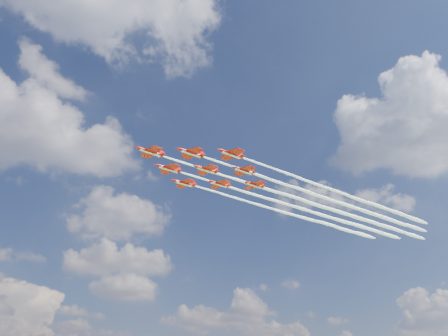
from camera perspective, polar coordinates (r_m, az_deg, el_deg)
The scene contains 9 objects.
jet_lead at distance 158.59m, azimuth 8.59°, elevation -3.66°, with size 115.22×33.23×2.40m.
jet_row2_port at distance 161.35m, azimuth 12.71°, elevation -3.70°, with size 115.22×33.23×2.40m.
jet_row2_starb at distance 169.38m, azimuth 9.43°, elevation -5.08°, with size 115.22×33.23×2.40m.
jet_row3_port at distance 164.90m, azimuth 16.66°, elevation -3.71°, with size 115.22×33.23×2.40m.
jet_row3_centre at distance 172.28m, azimuth 13.28°, elevation -5.09°, with size 115.22×33.23×2.40m.
jet_row3_starb at distance 180.29m, azimuth 10.18°, elevation -6.34°, with size 115.22×33.23×2.40m.
jet_row4_port at distance 175.92m, azimuth 16.98°, elevation -5.08°, with size 115.22×33.23×2.40m.
jet_row4_starb at distance 183.31m, azimuth 13.79°, elevation -6.32°, with size 115.22×33.23×2.40m.
jet_tail at distance 187.03m, azimuth 17.27°, elevation -6.28°, with size 115.22×33.23×2.40m.
Camera 1 is at (-36.43, -120.39, 14.46)m, focal length 35.00 mm.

